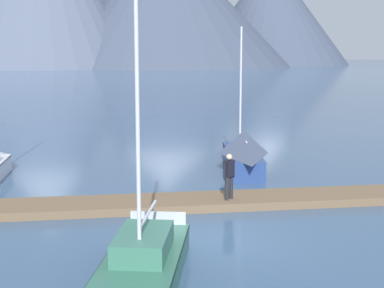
# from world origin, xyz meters

# --- Properties ---
(ground_plane) EXTENTS (700.00, 700.00, 0.00)m
(ground_plane) POSITION_xyz_m (0.00, 0.00, 0.00)
(ground_plane) COLOR #38567A
(mountain_east_summit) EXTENTS (64.74, 64.74, 43.28)m
(mountain_east_summit) POSITION_xyz_m (61.23, 218.65, 22.11)
(mountain_east_summit) COLOR #424C60
(mountain_east_summit) RESTS_ON ground
(dock) EXTENTS (23.38, 2.56, 0.30)m
(dock) POSITION_xyz_m (0.00, 4.00, 0.15)
(dock) COLOR brown
(dock) RESTS_ON ground
(sailboat_second_berth) EXTENTS (3.02, 6.57, 7.73)m
(sailboat_second_berth) POSITION_xyz_m (-2.51, -3.23, 0.49)
(sailboat_second_berth) COLOR #336B56
(sailboat_second_berth) RESTS_ON ground
(sailboat_mid_dock_port) EXTENTS (2.24, 7.40, 6.84)m
(sailboat_mid_dock_port) POSITION_xyz_m (3.03, 10.39, 0.91)
(sailboat_mid_dock_port) COLOR navy
(sailboat_mid_dock_port) RESTS_ON ground
(person_on_dock) EXTENTS (0.47, 0.41, 1.69)m
(person_on_dock) POSITION_xyz_m (1.04, 3.65, 1.26)
(person_on_dock) COLOR #232328
(person_on_dock) RESTS_ON dock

